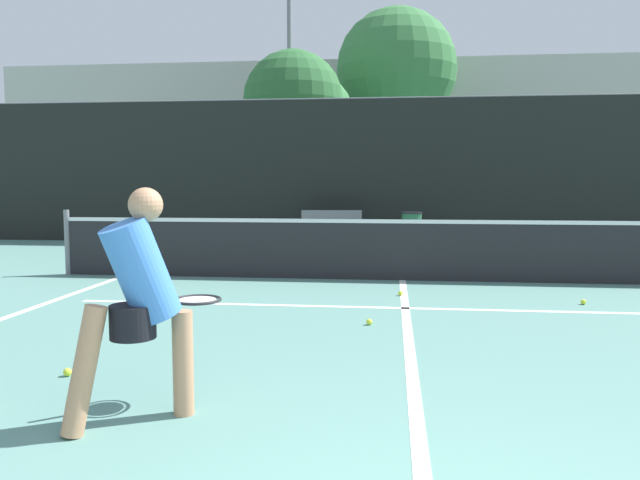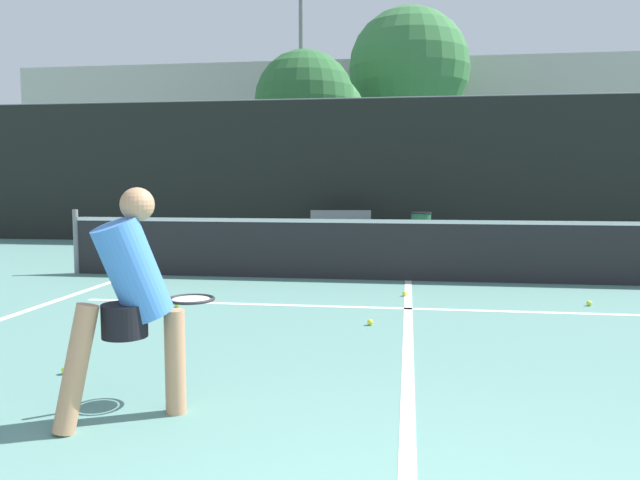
% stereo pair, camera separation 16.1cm
% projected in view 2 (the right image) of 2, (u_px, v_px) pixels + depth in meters
% --- Properties ---
extents(court_service_line, '(8.25, 0.10, 0.01)m').
position_uv_depth(court_service_line, '(408.00, 309.00, 7.54)').
color(court_service_line, white).
rests_on(court_service_line, ground).
extents(court_center_mark, '(0.10, 7.37, 0.01)m').
position_uv_depth(court_center_mark, '(408.00, 340.00, 6.04)').
color(court_center_mark, white).
rests_on(court_center_mark, ground).
extents(net, '(11.09, 0.09, 1.07)m').
position_uv_depth(net, '(409.00, 248.00, 9.63)').
color(net, slate).
rests_on(net, ground).
extents(fence_back, '(24.00, 0.06, 3.55)m').
position_uv_depth(fence_back, '(409.00, 172.00, 15.04)').
color(fence_back, black).
rests_on(fence_back, ground).
extents(player_practicing, '(0.90, 1.07, 1.51)m').
position_uv_depth(player_practicing, '(132.00, 296.00, 3.96)').
color(player_practicing, tan).
rests_on(player_practicing, ground).
extents(tennis_ball_scattered_1, '(0.07, 0.07, 0.07)m').
position_uv_depth(tennis_ball_scattered_1, '(589.00, 303.00, 7.72)').
color(tennis_ball_scattered_1, '#D1E033').
rests_on(tennis_ball_scattered_1, ground).
extents(tennis_ball_scattered_2, '(0.07, 0.07, 0.07)m').
position_uv_depth(tennis_ball_scattered_2, '(66.00, 370.00, 4.99)').
color(tennis_ball_scattered_2, '#D1E033').
rests_on(tennis_ball_scattered_2, ground).
extents(tennis_ball_scattered_3, '(0.07, 0.07, 0.07)m').
position_uv_depth(tennis_ball_scattered_3, '(177.00, 304.00, 7.64)').
color(tennis_ball_scattered_3, '#D1E033').
rests_on(tennis_ball_scattered_3, ground).
extents(tennis_ball_scattered_4, '(0.07, 0.07, 0.07)m').
position_uv_depth(tennis_ball_scattered_4, '(370.00, 322.00, 6.68)').
color(tennis_ball_scattered_4, '#D1E033').
rests_on(tennis_ball_scattered_4, ground).
extents(tennis_ball_scattered_5, '(0.07, 0.07, 0.07)m').
position_uv_depth(tennis_ball_scattered_5, '(405.00, 294.00, 8.37)').
color(tennis_ball_scattered_5, '#D1E033').
rests_on(tennis_ball_scattered_5, ground).
extents(tennis_ball_scattered_7, '(0.07, 0.07, 0.07)m').
position_uv_depth(tennis_ball_scattered_7, '(187.00, 298.00, 8.07)').
color(tennis_ball_scattered_7, '#D1E033').
rests_on(tennis_ball_scattered_7, ground).
extents(courtside_bench, '(1.45, 0.54, 0.86)m').
position_uv_depth(courtside_bench, '(341.00, 228.00, 14.49)').
color(courtside_bench, slate).
rests_on(courtside_bench, ground).
extents(trash_bin, '(0.48, 0.48, 0.85)m').
position_uv_depth(trash_bin, '(421.00, 230.00, 14.10)').
color(trash_bin, '#28603D').
rests_on(trash_bin, ground).
extents(parked_car, '(1.70, 4.62, 1.45)m').
position_uv_depth(parked_car, '(572.00, 212.00, 18.70)').
color(parked_car, silver).
rests_on(parked_car, ground).
extents(floodlight_mast, '(1.10, 0.24, 9.50)m').
position_uv_depth(floodlight_mast, '(301.00, 54.00, 21.59)').
color(floodlight_mast, slate).
rests_on(floodlight_mast, ground).
extents(tree_west, '(3.40, 3.40, 5.97)m').
position_uv_depth(tree_west, '(305.00, 101.00, 21.23)').
color(tree_west, brown).
rests_on(tree_west, ground).
extents(tree_mid, '(3.02, 3.02, 5.31)m').
position_uv_depth(tree_mid, '(322.00, 117.00, 21.83)').
color(tree_mid, brown).
rests_on(tree_mid, ground).
extents(tree_east, '(4.68, 4.68, 8.24)m').
position_uv_depth(tree_east, '(409.00, 69.00, 24.20)').
color(tree_east, brown).
rests_on(tree_east, ground).
extents(building_far, '(36.00, 2.40, 6.78)m').
position_uv_depth(building_far, '(410.00, 140.00, 27.95)').
color(building_far, '#B2ADA3').
rests_on(building_far, ground).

